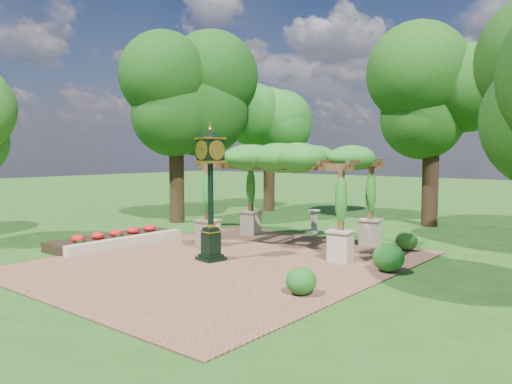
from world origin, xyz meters
The scene contains 13 objects.
ground centered at (0.00, 0.00, 0.00)m, with size 120.00×120.00×0.00m, color #1E4714.
brick_plaza centered at (0.00, 1.00, 0.02)m, with size 10.00×12.00×0.04m, color brown.
border_wall centered at (-4.60, 0.50, 0.20)m, with size 0.35×5.00×0.40m, color #C6B793.
flower_bed centered at (-5.50, 0.50, 0.18)m, with size 1.50×5.00×0.36m, color red.
pedestal_clock centered at (-0.51, 0.79, 2.59)m, with size 0.97×0.97×4.32m.
pergola centered at (-0.04, 4.53, 3.16)m, with size 6.65×4.75×3.85m.
sundial centered at (-1.06, 7.87, 0.45)m, with size 0.71×0.71×1.02m.
shrub_front centered at (4.01, -0.65, 0.39)m, with size 0.77×0.77×0.69m, color #1B5217.
shrub_mid centered at (4.66, 2.99, 0.46)m, with size 0.93×0.93×0.84m, color #1B5A19.
shrub_back centered at (3.79, 6.43, 0.39)m, with size 0.78×0.78×0.70m, color #275C1A.
tree_west_near centered at (-8.31, 6.30, 6.42)m, with size 5.06×5.06×9.34m.
tree_west_far centered at (-7.79, 13.29, 5.11)m, with size 3.63×3.63×7.49m.
tree_north centered at (2.15, 13.15, 6.17)m, with size 4.69×4.69×9.00m.
Camera 1 is at (10.82, -10.73, 3.55)m, focal length 35.00 mm.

